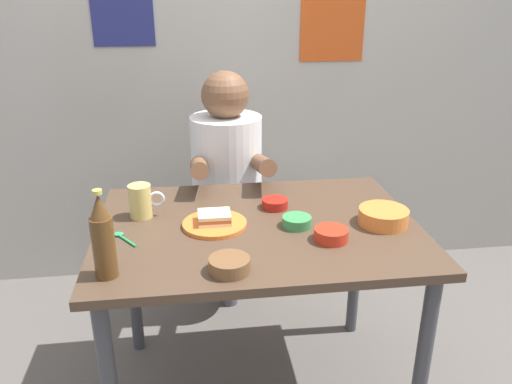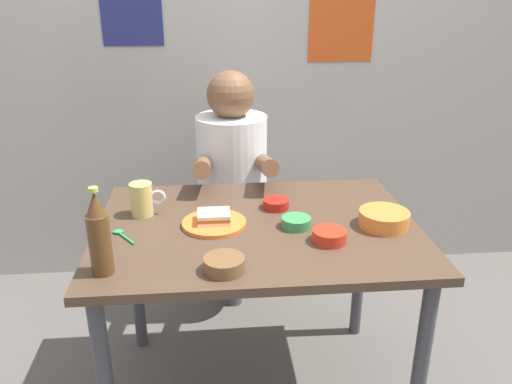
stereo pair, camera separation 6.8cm
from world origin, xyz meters
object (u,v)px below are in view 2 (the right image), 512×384
at_px(stool, 233,241).
at_px(sandwich, 214,217).
at_px(dining_table, 257,248).
at_px(sambal_bowl_red, 276,203).
at_px(beer_bottle, 99,235).
at_px(beer_mug, 142,199).
at_px(person_seated, 232,161).
at_px(plate_orange, 214,223).

xyz_separation_m(stool, sandwich, (-0.09, -0.62, 0.42)).
height_order(dining_table, sambal_bowl_red, sambal_bowl_red).
xyz_separation_m(dining_table, stool, (-0.06, 0.63, -0.30)).
relative_size(sandwich, sambal_bowl_red, 1.15).
bearing_deg(beer_bottle, sandwich, 41.57).
bearing_deg(beer_mug, dining_table, -16.23).
bearing_deg(person_seated, sandwich, -98.41).
bearing_deg(sambal_bowl_red, beer_mug, -178.08).
height_order(stool, sandwich, sandwich).
bearing_deg(sandwich, dining_table, -2.60).
bearing_deg(sandwich, person_seated, 81.59).
bearing_deg(sandwich, plate_orange, 180.00).
distance_m(plate_orange, sambal_bowl_red, 0.26).
xyz_separation_m(stool, person_seated, (-0.00, -0.01, 0.42)).
xyz_separation_m(dining_table, beer_mug, (-0.40, 0.12, 0.15)).
xyz_separation_m(person_seated, sandwich, (-0.09, -0.61, 0.01)).
distance_m(stool, sambal_bowl_red, 0.66).
xyz_separation_m(dining_table, plate_orange, (-0.15, 0.01, 0.10)).
distance_m(person_seated, sandwich, 0.62).
height_order(beer_mug, beer_bottle, beer_bottle).
bearing_deg(dining_table, person_seated, 95.38).
bearing_deg(sandwich, sambal_bowl_red, 28.63).
bearing_deg(stool, dining_table, -84.72).
bearing_deg(beer_mug, plate_orange, -23.59).
xyz_separation_m(plate_orange, sambal_bowl_red, (0.23, 0.13, 0.01)).
height_order(sandwich, beer_bottle, beer_bottle).
bearing_deg(stool, plate_orange, -98.26).
bearing_deg(beer_mug, person_seated, 55.81).
relative_size(beer_bottle, sambal_bowl_red, 2.73).
height_order(dining_table, plate_orange, plate_orange).
distance_m(stool, sandwich, 0.76).
relative_size(stool, person_seated, 0.63).
distance_m(sandwich, beer_bottle, 0.44).
bearing_deg(plate_orange, sambal_bowl_red, 28.63).
height_order(plate_orange, sambal_bowl_red, sambal_bowl_red).
relative_size(person_seated, sandwich, 6.54).
distance_m(dining_table, stool, 0.70).
height_order(sandwich, beer_mug, beer_mug).
xyz_separation_m(stool, beer_bottle, (-0.41, -0.91, 0.51)).
bearing_deg(person_seated, beer_bottle, -114.60).
height_order(stool, beer_mug, beer_mug).
bearing_deg(dining_table, stool, 95.28).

